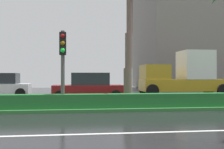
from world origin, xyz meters
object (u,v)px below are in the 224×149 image
object	(u,v)px
car_in_traffic_second	(0,86)
car_in_traffic_third	(88,87)
traffic_signal_median_right	(63,55)
box_truck_lead	(183,75)

from	to	relation	value
car_in_traffic_second	car_in_traffic_third	xyz separation A→B (m)	(6.16, -3.14, 0.00)
traffic_signal_median_right	box_truck_lead	bearing A→B (deg)	44.31
car_in_traffic_second	box_truck_lead	distance (m)	13.63
traffic_signal_median_right	car_in_traffic_second	bearing A→B (deg)	119.80
traffic_signal_median_right	car_in_traffic_second	world-z (taller)	traffic_signal_median_right
traffic_signal_median_right	box_truck_lead	distance (m)	12.26
car_in_traffic_third	box_truck_lead	distance (m)	8.14
box_truck_lead	traffic_signal_median_right	bearing A→B (deg)	44.31
car_in_traffic_third	box_truck_lead	bearing A→B (deg)	-156.80
car_in_traffic_third	box_truck_lead	world-z (taller)	box_truck_lead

